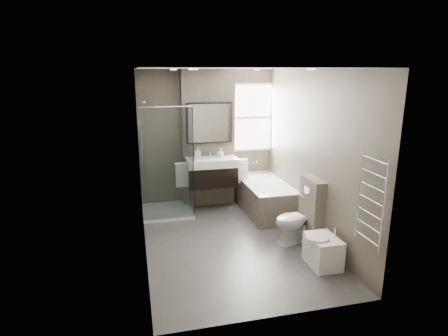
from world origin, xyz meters
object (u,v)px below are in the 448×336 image
object	(u,v)px
bathtub	(264,195)
toilet	(296,220)
vanity	(212,172)
bidet	(323,251)

from	to	relation	value
bathtub	toilet	bearing A→B (deg)	-88.08
vanity	bathtub	bearing A→B (deg)	-19.37
vanity	toilet	size ratio (longest dim) A/B	1.33
toilet	bathtub	bearing A→B (deg)	167.97
bathtub	toilet	distance (m)	1.34
vanity	bidet	xyz separation A→B (m)	(1.01, -2.43, -0.52)
vanity	toilet	bearing A→B (deg)	-59.82
vanity	bidet	bearing A→B (deg)	-67.37
bidet	bathtub	bearing A→B (deg)	92.42
toilet	bidet	distance (m)	0.78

